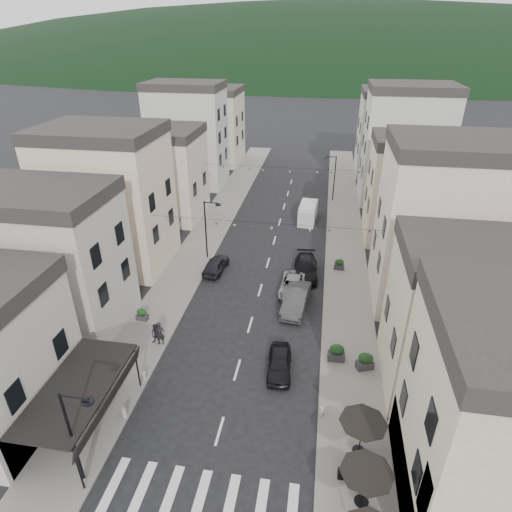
{
  "coord_description": "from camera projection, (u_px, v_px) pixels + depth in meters",
  "views": [
    {
      "loc": [
        4.77,
        -10.18,
        20.33
      ],
      "look_at": [
        -0.32,
        20.75,
        3.5
      ],
      "focal_mm": 30.0,
      "sensor_mm": 36.0,
      "label": 1
    }
  ],
  "objects": [
    {
      "name": "delivery_van",
      "position": [
        308.0,
        212.0,
        50.27
      ],
      "size": [
        2.12,
        4.78,
        2.24
      ],
      "rotation": [
        0.0,
        0.0,
        -0.06
      ],
      "color": "silver",
      "rests_on": "ground"
    },
    {
      "name": "pedestrian_a",
      "position": [
        160.0,
        334.0,
        30.48
      ],
      "size": [
        0.72,
        0.53,
        1.81
      ],
      "primitive_type": "imported",
      "rotation": [
        0.0,
        0.0,
        0.16
      ],
      "color": "black",
      "rests_on": "sidewalk_left"
    },
    {
      "name": "buildings_row_left",
      "position": [
        162.0,
        161.0,
        51.15
      ],
      "size": [
        10.2,
        54.16,
        14.0
      ],
      "color": "#A7A199",
      "rests_on": "ground"
    },
    {
      "name": "sidewalk_right",
      "position": [
        345.0,
        241.0,
        45.87
      ],
      "size": [
        4.0,
        76.0,
        0.12
      ],
      "primitive_type": "cube",
      "color": "slate",
      "rests_on": "ground"
    },
    {
      "name": "parked_car_a",
      "position": [
        279.0,
        363.0,
        28.31
      ],
      "size": [
        1.84,
        4.0,
        1.33
      ],
      "primitive_type": "imported",
      "rotation": [
        0.0,
        0.0,
        0.07
      ],
      "color": "black",
      "rests_on": "ground"
    },
    {
      "name": "boutique_awning",
      "position": [
        82.0,
        388.0,
        23.06
      ],
      "size": [
        3.77,
        7.5,
        3.28
      ],
      "color": "black",
      "rests_on": "ground"
    },
    {
      "name": "streetlamp_left_far",
      "position": [
        208.0,
        224.0,
        40.84
      ],
      "size": [
        1.7,
        0.56,
        6.0
      ],
      "color": "black",
      "rests_on": "ground"
    },
    {
      "name": "hill_backdrop",
      "position": [
        326.0,
        62.0,
        279.96
      ],
      "size": [
        640.0,
        360.0,
        70.0
      ],
      "primitive_type": "ellipsoid",
      "color": "black",
      "rests_on": "ground"
    },
    {
      "name": "streetlamp_left_near",
      "position": [
        75.0,
        430.0,
        19.97
      ],
      "size": [
        1.7,
        0.56,
        6.0
      ],
      "color": "black",
      "rests_on": "ground"
    },
    {
      "name": "buildings_row_right",
      "position": [
        416.0,
        175.0,
        45.9
      ],
      "size": [
        10.2,
        54.16,
        14.5
      ],
      "color": "#B8AD92",
      "rests_on": "ground"
    },
    {
      "name": "parked_car_b",
      "position": [
        296.0,
        299.0,
        34.65
      ],
      "size": [
        2.27,
        5.17,
        1.65
      ],
      "primitive_type": "imported",
      "rotation": [
        0.0,
        0.0,
        -0.11
      ],
      "color": "#323235",
      "rests_on": "ground"
    },
    {
      "name": "bollards",
      "position": [
        217.0,
        433.0,
        23.73
      ],
      "size": [
        11.66,
        10.26,
        0.6
      ],
      "color": "gray",
      "rests_on": "ground"
    },
    {
      "name": "bunting_far",
      "position": [
        283.0,
        170.0,
        49.51
      ],
      "size": [
        19.0,
        0.28,
        0.62
      ],
      "color": "black",
      "rests_on": "ground"
    },
    {
      "name": "parked_car_c",
      "position": [
        293.0,
        285.0,
        36.9
      ],
      "size": [
        2.26,
        4.63,
        1.27
      ],
      "primitive_type": "imported",
      "rotation": [
        0.0,
        0.0,
        -0.04
      ],
      "color": "gray",
      "rests_on": "ground"
    },
    {
      "name": "sidewalk_left",
      "position": [
        209.0,
        231.0,
        48.01
      ],
      "size": [
        4.0,
        76.0,
        0.12
      ],
      "primitive_type": "cube",
      "color": "slate",
      "rests_on": "ground"
    },
    {
      "name": "planter_ra",
      "position": [
        365.0,
        361.0,
        28.4
      ],
      "size": [
        1.26,
        0.97,
        1.25
      ],
      "rotation": [
        0.0,
        0.0,
        0.35
      ],
      "color": "#2E2E30",
      "rests_on": "sidewalk_right"
    },
    {
      "name": "streetlamp_right_far",
      "position": [
        333.0,
        174.0,
        54.82
      ],
      "size": [
        1.7,
        0.56,
        6.0
      ],
      "color": "black",
      "rests_on": "ground"
    },
    {
      "name": "pedestrian_b",
      "position": [
        156.0,
        334.0,
        30.55
      ],
      "size": [
        0.87,
        0.71,
        1.66
      ],
      "primitive_type": "imported",
      "rotation": [
        0.0,
        0.0,
        -0.11
      ],
      "color": "#28212C",
      "rests_on": "sidewalk_left"
    },
    {
      "name": "planter_la",
      "position": [
        90.0,
        405.0,
        25.21
      ],
      "size": [
        1.07,
        0.69,
        1.12
      ],
      "rotation": [
        0.0,
        0.0,
        0.15
      ],
      "color": "#2F2F31",
      "rests_on": "sidewalk_left"
    },
    {
      "name": "planter_lb",
      "position": [
        142.0,
        314.0,
        33.22
      ],
      "size": [
        0.95,
        0.6,
        1.0
      ],
      "rotation": [
        0.0,
        0.0,
        -0.13
      ],
      "color": "#2E2E31",
      "rests_on": "sidewalk_left"
    },
    {
      "name": "planter_rb",
      "position": [
        336.0,
        353.0,
        29.13
      ],
      "size": [
        1.17,
        0.69,
        1.28
      ],
      "rotation": [
        0.0,
        0.0,
        0.06
      ],
      "color": "#2C2C2F",
      "rests_on": "sidewalk_right"
    },
    {
      "name": "bunting_near",
      "position": [
        262.0,
        227.0,
        35.6
      ],
      "size": [
        19.0,
        0.28,
        0.62
      ],
      "color": "black",
      "rests_on": "ground"
    },
    {
      "name": "parked_car_d",
      "position": [
        306.0,
        268.0,
        39.31
      ],
      "size": [
        2.44,
        5.24,
        1.48
      ],
      "primitive_type": "imported",
      "rotation": [
        0.0,
        0.0,
        0.07
      ],
      "color": "black",
      "rests_on": "ground"
    },
    {
      "name": "planter_rc",
      "position": [
        339.0,
        264.0,
        40.21
      ],
      "size": [
        0.97,
        0.57,
        1.05
      ],
      "rotation": [
        0.0,
        0.0,
        -0.06
      ],
      "color": "#2C2D2F",
      "rests_on": "sidewalk_right"
    },
    {
      "name": "parked_car_e",
      "position": [
        216.0,
        265.0,
        39.99
      ],
      "size": [
        2.0,
        4.23,
        1.4
      ],
      "primitive_type": "imported",
      "rotation": [
        0.0,
        0.0,
        3.05
      ],
      "color": "black",
      "rests_on": "ground"
    },
    {
      "name": "cafe_terrace",
      "position": [
        366.0,
        476.0,
        19.37
      ],
      "size": [
        2.5,
        8.1,
        2.53
      ],
      "color": "black",
      "rests_on": "ground"
    }
  ]
}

